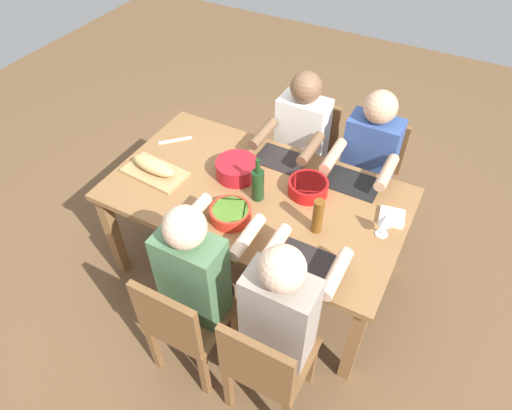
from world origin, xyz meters
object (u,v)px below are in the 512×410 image
(diner_far_center, at_px, (299,140))
(beer_bottle, at_px, (318,216))
(chair_far_right, at_px, (370,170))
(chair_near_right, at_px, (265,364))
(diner_near_right, at_px, (283,312))
(chair_near_center, at_px, (182,322))
(bread_loaf, at_px, (154,166))
(wine_bottle, at_px, (258,184))
(chair_far_center, at_px, (307,150))
(cutting_board, at_px, (155,172))
(diner_far_right, at_px, (367,162))
(serving_bowl_salad, at_px, (231,213))
(diner_near_center, at_px, (198,273))
(napkin_stack, at_px, (392,217))
(serving_bowl_greens, at_px, (237,168))
(wine_glass, at_px, (386,220))
(dining_table, at_px, (256,201))
(serving_bowl_fruit, at_px, (308,187))

(diner_far_center, bearing_deg, beer_bottle, -60.05)
(chair_far_right, height_order, chair_near_right, same)
(diner_near_right, bearing_deg, chair_near_center, -159.54)
(diner_far_center, relative_size, beer_bottle, 5.45)
(beer_bottle, bearing_deg, bread_loaf, -178.13)
(wine_bottle, bearing_deg, chair_far_center, 92.06)
(chair_near_center, relative_size, chair_near_right, 1.00)
(diner_far_center, distance_m, cutting_board, 1.02)
(chair_far_center, bearing_deg, wine_bottle, -87.94)
(diner_far_right, xyz_separation_m, diner_near_right, (0.00, -1.30, 0.00))
(diner_far_right, height_order, serving_bowl_salad, diner_far_right)
(bread_loaf, xyz_separation_m, wine_bottle, (0.67, 0.11, 0.04))
(diner_near_center, relative_size, diner_far_center, 1.00)
(cutting_board, distance_m, napkin_stack, 1.46)
(diner_far_right, bearing_deg, chair_near_right, -90.00)
(chair_far_center, bearing_deg, serving_bowl_greens, -103.30)
(bread_loaf, bearing_deg, wine_glass, 7.11)
(cutting_board, relative_size, napkin_stack, 2.86)
(bread_loaf, xyz_separation_m, beer_bottle, (1.08, 0.04, 0.04))
(diner_near_right, bearing_deg, serving_bowl_salad, 143.04)
(diner_far_center, bearing_deg, chair_near_center, -90.00)
(serving_bowl_salad, bearing_deg, beer_bottle, 17.40)
(cutting_board, height_order, napkin_stack, napkin_stack)
(diner_far_right, xyz_separation_m, cutting_board, (-1.13, -0.80, 0.05))
(diner_far_right, distance_m, bread_loaf, 1.39)
(wine_glass, bearing_deg, bread_loaf, -172.89)
(dining_table, relative_size, serving_bowl_fruit, 7.48)
(dining_table, height_order, chair_far_center, chair_far_center)
(diner_near_center, relative_size, serving_bowl_salad, 5.10)
(serving_bowl_salad, bearing_deg, diner_far_center, 88.44)
(diner_far_right, xyz_separation_m, chair_near_right, (-0.00, -1.48, -0.21))
(diner_near_right, bearing_deg, chair_far_center, 108.40)
(chair_far_center, xyz_separation_m, wine_glass, (0.77, -0.80, 0.37))
(serving_bowl_greens, xyz_separation_m, napkin_stack, (0.96, 0.09, -0.05))
(diner_near_right, xyz_separation_m, serving_bowl_salad, (-0.52, 0.39, 0.09))
(chair_near_center, bearing_deg, serving_bowl_greens, 101.04)
(chair_far_right, relative_size, serving_bowl_salad, 3.61)
(dining_table, height_order, chair_near_center, chair_near_center)
(chair_far_center, relative_size, serving_bowl_salad, 3.61)
(chair_far_right, relative_size, serving_bowl_greens, 3.25)
(chair_near_right, height_order, serving_bowl_greens, chair_near_right)
(diner_far_center, distance_m, serving_bowl_greens, 0.60)
(diner_far_right, xyz_separation_m, serving_bowl_fruit, (-0.22, -0.50, 0.09))
(diner_near_center, bearing_deg, serving_bowl_salad, 93.63)
(serving_bowl_greens, bearing_deg, chair_far_center, 76.70)
(beer_bottle, distance_m, napkin_stack, 0.46)
(serving_bowl_greens, relative_size, cutting_board, 0.65)
(bread_loaf, distance_m, napkin_stack, 1.46)
(diner_far_right, bearing_deg, chair_near_center, -108.40)
(diner_near_center, relative_size, beer_bottle, 5.45)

